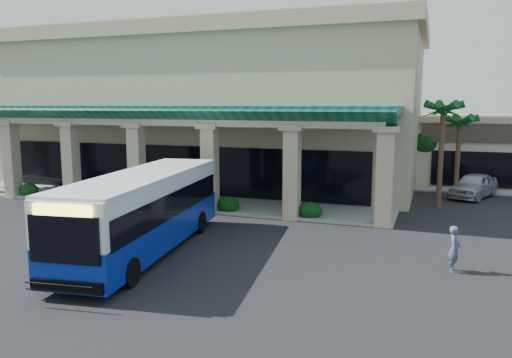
% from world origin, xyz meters
% --- Properties ---
extents(ground, '(110.00, 110.00, 0.00)m').
position_xyz_m(ground, '(0.00, 0.00, 0.00)').
color(ground, black).
extents(main_building, '(30.80, 14.80, 11.35)m').
position_xyz_m(main_building, '(-8.00, 16.00, 5.67)').
color(main_building, tan).
rests_on(main_building, ground).
extents(arcade, '(30.00, 6.20, 5.70)m').
position_xyz_m(arcade, '(-8.00, 6.80, 2.85)').
color(arcade, '#0A4034').
rests_on(arcade, ground).
extents(palm_0, '(2.40, 2.40, 6.60)m').
position_xyz_m(palm_0, '(8.50, 11.00, 3.30)').
color(palm_0, '#124319').
rests_on(palm_0, ground).
extents(palm_1, '(2.40, 2.40, 5.80)m').
position_xyz_m(palm_1, '(9.50, 14.00, 2.90)').
color(palm_1, '#124319').
rests_on(palm_1, ground).
extents(broadleaf_tree, '(2.60, 2.60, 4.81)m').
position_xyz_m(broadleaf_tree, '(7.50, 19.00, 2.41)').
color(broadleaf_tree, black).
rests_on(broadleaf_tree, ground).
extents(transit_bus, '(4.03, 11.42, 3.12)m').
position_xyz_m(transit_bus, '(-2.42, -2.13, 1.56)').
color(transit_bus, '#0B2699').
rests_on(transit_bus, ground).
extents(pedestrian, '(0.48, 0.65, 1.62)m').
position_xyz_m(pedestrian, '(8.95, -0.57, 0.81)').
color(pedestrian, '#465266').
rests_on(pedestrian, ground).
extents(car_silver, '(3.43, 4.85, 1.53)m').
position_xyz_m(car_silver, '(10.55, 14.71, 0.77)').
color(car_silver, '#B0B0B9').
rests_on(car_silver, ground).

